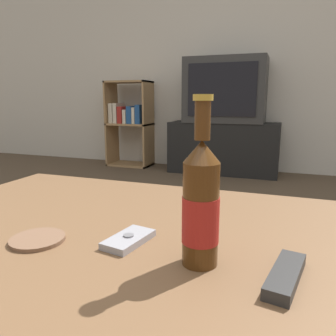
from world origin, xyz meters
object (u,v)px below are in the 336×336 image
at_px(bookshelf, 129,120).
at_px(cell_phone, 129,239).
at_px(beer_bottle, 201,205).
at_px(remote_control, 285,275).
at_px(television, 225,90).
at_px(tv_stand, 223,148).

relative_size(bookshelf, cell_phone, 7.87).
distance_m(beer_bottle, remote_control, 0.17).
bearing_deg(beer_bottle, bookshelf, 118.58).
height_order(television, cell_phone, television).
height_order(bookshelf, beer_bottle, bookshelf).
xyz_separation_m(beer_bottle, remote_control, (0.14, -0.01, -0.10)).
height_order(television, beer_bottle, television).
xyz_separation_m(television, remote_control, (0.60, -2.82, -0.36)).
bearing_deg(cell_phone, tv_stand, 106.69).
height_order(tv_stand, cell_phone, tv_stand).
height_order(tv_stand, remote_control, tv_stand).
xyz_separation_m(tv_stand, bookshelf, (-1.09, 0.04, 0.26)).
bearing_deg(beer_bottle, cell_phone, 167.62).
distance_m(television, bookshelf, 1.14).
bearing_deg(remote_control, cell_phone, -177.92).
relative_size(beer_bottle, remote_control, 1.94).
bearing_deg(beer_bottle, television, 99.37).
bearing_deg(remote_control, bookshelf, 131.32).
height_order(beer_bottle, cell_phone, beer_bottle).
distance_m(bookshelf, remote_control, 3.33).
bearing_deg(cell_phone, remote_control, 1.74).
xyz_separation_m(television, cell_phone, (0.31, -2.77, -0.37)).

